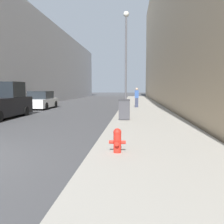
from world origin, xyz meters
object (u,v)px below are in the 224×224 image
object	(u,v)px
trash_bin	(124,109)
parked_sedan_near	(41,101)
fire_hydrant	(117,140)
pedestrian_on_sidewalk	(137,98)
lamppost	(126,55)

from	to	relation	value
trash_bin	parked_sedan_near	bearing A→B (deg)	133.17
fire_hydrant	trash_bin	xyz separation A→B (m)	(-0.07, 6.97, 0.23)
trash_bin	pedestrian_on_sidewalk	distance (m)	8.93
pedestrian_on_sidewalk	lamppost	bearing A→B (deg)	-97.99
trash_bin	parked_sedan_near	distance (m)	11.39
fire_hydrant	parked_sedan_near	world-z (taller)	parked_sedan_near
fire_hydrant	lamppost	size ratio (longest dim) A/B	0.10
lamppost	parked_sedan_near	size ratio (longest dim) A/B	1.59
lamppost	pedestrian_on_sidewalk	world-z (taller)	lamppost
fire_hydrant	parked_sedan_near	bearing A→B (deg)	117.25
trash_bin	pedestrian_on_sidewalk	xyz separation A→B (m)	(0.77, 8.89, 0.30)
lamppost	pedestrian_on_sidewalk	size ratio (longest dim) A/B	3.84
trash_bin	fire_hydrant	bearing A→B (deg)	-89.38
trash_bin	lamppost	distance (m)	4.62
lamppost	pedestrian_on_sidewalk	distance (m)	6.46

